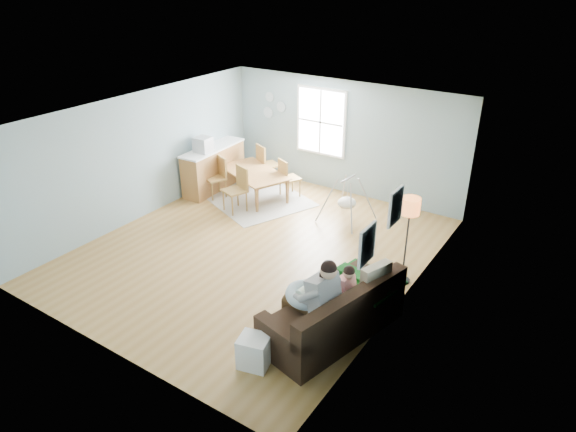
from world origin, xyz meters
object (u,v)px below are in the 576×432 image
Objects in this scene: father at (314,296)px; counter at (214,168)px; baby_swing at (347,202)px; toddler at (343,284)px; storage_cube at (254,351)px; dining_table at (253,184)px; chair_sw at (218,174)px; chair_se at (238,186)px; chair_ne at (287,176)px; monitor at (203,144)px; sofa at (336,317)px; floor_lamp at (410,213)px; chair_nw at (265,162)px.

father is 0.76× the size of counter.
father is 4.05m from baby_swing.
toddler is 3.65m from baby_swing.
storage_cube is 4.79m from baby_swing.
chair_sw reaches higher than dining_table.
chair_sw is (-4.78, 2.76, -0.21)m from toddler.
toddler is 4.58m from chair_se.
chair_se reaches higher than dining_table.
toddler is 0.81× the size of baby_swing.
dining_table is 1.90× the size of chair_ne.
monitor is at bearing -84.49° from counter.
baby_swing is (-1.01, 4.68, 0.21)m from storage_cube.
chair_ne is at bearing 131.67° from sofa.
father is 1.67× the size of toddler.
sofa is 2.23× the size of baby_swing.
chair_ne is at bearing 152.72° from floor_lamp.
floor_lamp reaches higher than toddler.
father is at bearing -35.61° from counter.
sofa is at bearing -32.33° from counter.
chair_ne is (0.69, 0.43, 0.22)m from dining_table.
father is 1.43× the size of chair_se.
toddler is at bearing 97.59° from sofa.
father is 1.35× the size of baby_swing.
chair_se reaches higher than chair_ne.
chair_se is (-3.71, 2.91, -0.19)m from father.
chair_ne is at bearing 16.94° from counter.
storage_cube is 0.48× the size of chair_nw.
storage_cube is at bearing -118.06° from sofa.
dining_table is at bearing 142.03° from toddler.
toddler is (0.18, 0.51, -0.02)m from father.
toddler is 0.45× the size of counter.
chair_sw is (-4.17, 4.19, 0.33)m from storage_cube.
chair_sw is (-5.09, 1.06, -0.77)m from floor_lamp.
chair_ne is (-3.39, 3.61, -0.23)m from toddler.
dining_table is 0.85m from chair_sw.
floor_lamp is 2.63m from baby_swing.
chair_ne is 0.87× the size of baby_swing.
monitor is 3.67m from baby_swing.
toddler is 1.82m from floor_lamp.
counter reaches higher than chair_ne.
monitor reaches higher than storage_cube.
storage_cube is at bearing -45.09° from chair_sw.
chair_se is at bearing -159.46° from baby_swing.
toddler is at bearing -63.68° from baby_swing.
storage_cube is 5.78m from dining_table.
sofa is at bearing -29.57° from monitor.
father reaches higher than toddler.
monitor reaches higher than toddler.
monitor is (-5.15, 2.71, 0.48)m from toddler.
baby_swing is (3.54, 0.55, -0.80)m from monitor.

